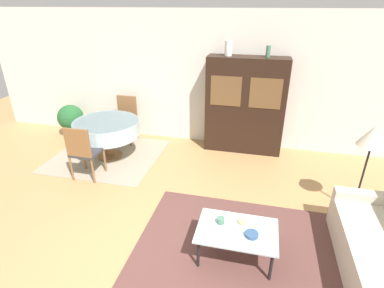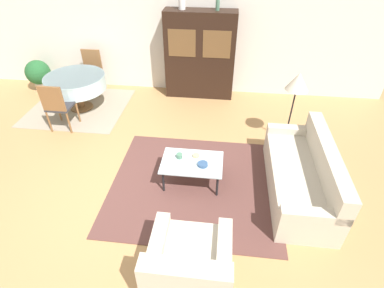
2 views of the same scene
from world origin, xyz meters
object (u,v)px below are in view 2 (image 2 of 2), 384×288
(couch, at_px, (302,176))
(vase_short, at_px, (218,5))
(potted_plant, at_px, (38,74))
(coffee_table, at_px, (192,164))
(dining_chair_far, at_px, (92,69))
(bowl_small, at_px, (196,156))
(cup, at_px, (179,156))
(vase_tall, at_px, (182,2))
(dining_table, at_px, (76,83))
(armchair, at_px, (189,267))
(display_cabinet, at_px, (200,56))
(bowl, at_px, (203,164))
(floor_lamp, at_px, (297,85))
(dining_chair_near, at_px, (57,105))

(couch, height_order, vase_short, vase_short)
(couch, height_order, potted_plant, couch)
(coffee_table, distance_m, dining_chair_far, 3.95)
(potted_plant, bearing_deg, bowl_small, -33.22)
(coffee_table, xyz_separation_m, cup, (-0.20, 0.08, 0.08))
(vase_tall, bearing_deg, dining_table, -155.88)
(cup, relative_size, bowl_small, 0.84)
(armchair, relative_size, display_cabinet, 0.48)
(armchair, relative_size, cup, 10.05)
(couch, bearing_deg, display_cabinet, 31.33)
(dining_table, xyz_separation_m, vase_tall, (2.15, 0.96, 1.42))
(dining_chair_far, xyz_separation_m, vase_tall, (2.15, 0.12, 1.47))
(couch, relative_size, coffee_table, 2.14)
(armchair, relative_size, vase_tall, 3.30)
(armchair, bearing_deg, cup, 102.09)
(bowl, bearing_deg, bowl_small, 121.09)
(dining_table, bearing_deg, dining_chair_far, 90.00)
(bowl, xyz_separation_m, vase_short, (-0.01, 3.05, 1.56))
(display_cabinet, height_order, vase_tall, vase_tall)
(armchair, xyz_separation_m, display_cabinet, (-0.34, 4.63, 0.64))
(couch, bearing_deg, armchair, 137.62)
(couch, bearing_deg, cup, 87.37)
(armchair, xyz_separation_m, coffee_table, (-0.16, 1.64, 0.07))
(display_cabinet, xyz_separation_m, dining_table, (-2.53, -0.96, -0.34))
(dining_chair_far, relative_size, bowl_small, 9.07)
(display_cabinet, xyz_separation_m, potted_plant, (-3.86, -0.18, -0.54))
(vase_tall, bearing_deg, bowl_small, -78.06)
(display_cabinet, relative_size, dining_table, 1.53)
(bowl, bearing_deg, coffee_table, 159.48)
(bowl, relative_size, potted_plant, 0.21)
(bowl_small, xyz_separation_m, vase_short, (0.11, 2.85, 1.57))
(floor_lamp, xyz_separation_m, bowl_small, (-1.56, -1.16, -0.73))
(couch, relative_size, bowl_small, 18.59)
(display_cabinet, relative_size, bowl_small, 17.66)
(cup, xyz_separation_m, vase_short, (0.36, 2.92, 1.55))
(dining_chair_far, bearing_deg, vase_short, -177.60)
(couch, xyz_separation_m, armchair, (-1.49, -1.63, -0.00))
(display_cabinet, bearing_deg, cup, -90.58)
(display_cabinet, bearing_deg, dining_table, -159.21)
(armchair, height_order, vase_short, vase_short)
(bowl_small, bearing_deg, potted_plant, 146.78)
(bowl, bearing_deg, dining_chair_near, 156.41)
(floor_lamp, xyz_separation_m, vase_tall, (-2.17, 1.70, 0.87))
(display_cabinet, xyz_separation_m, bowl_small, (0.22, -2.85, -0.52))
(couch, bearing_deg, bowl_small, 84.73)
(dining_chair_near, bearing_deg, potted_plant, 129.40)
(display_cabinet, relative_size, potted_plant, 2.62)
(dining_chair_near, height_order, dining_chair_far, same)
(armchair, relative_size, coffee_table, 0.97)
(coffee_table, xyz_separation_m, floor_lamp, (1.61, 1.29, 0.79))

